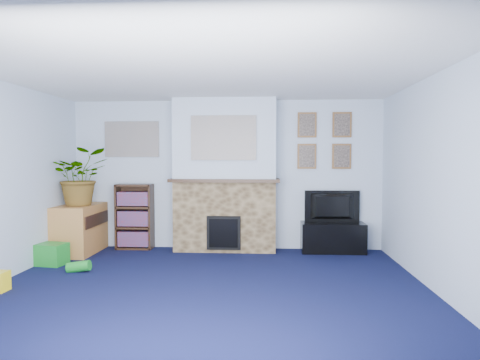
# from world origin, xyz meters

# --- Properties ---
(floor) EXTENTS (5.00, 4.50, 0.01)m
(floor) POSITION_xyz_m (0.00, 0.00, 0.00)
(floor) COLOR #0D1134
(floor) RESTS_ON ground
(ceiling) EXTENTS (5.00, 4.50, 0.01)m
(ceiling) POSITION_xyz_m (0.00, 0.00, 2.40)
(ceiling) COLOR white
(ceiling) RESTS_ON wall_back
(wall_back) EXTENTS (5.00, 0.04, 2.40)m
(wall_back) POSITION_xyz_m (0.00, 2.25, 1.20)
(wall_back) COLOR silver
(wall_back) RESTS_ON ground
(wall_front) EXTENTS (5.00, 0.04, 2.40)m
(wall_front) POSITION_xyz_m (0.00, -2.25, 1.20)
(wall_front) COLOR silver
(wall_front) RESTS_ON ground
(wall_right) EXTENTS (0.04, 4.50, 2.40)m
(wall_right) POSITION_xyz_m (2.50, 0.00, 1.20)
(wall_right) COLOR silver
(wall_right) RESTS_ON ground
(chimney_breast) EXTENTS (1.72, 0.50, 2.40)m
(chimney_breast) POSITION_xyz_m (0.00, 2.05, 1.18)
(chimney_breast) COLOR brown
(chimney_breast) RESTS_ON ground
(collage_main) EXTENTS (1.00, 0.03, 0.68)m
(collage_main) POSITION_xyz_m (0.00, 1.84, 1.78)
(collage_main) COLOR gray
(collage_main) RESTS_ON chimney_breast
(collage_left) EXTENTS (0.90, 0.03, 0.58)m
(collage_left) POSITION_xyz_m (-1.55, 2.23, 1.78)
(collage_left) COLOR gray
(collage_left) RESTS_ON wall_back
(portrait_tl) EXTENTS (0.30, 0.03, 0.40)m
(portrait_tl) POSITION_xyz_m (1.30, 2.23, 2.00)
(portrait_tl) COLOR brown
(portrait_tl) RESTS_ON wall_back
(portrait_tr) EXTENTS (0.30, 0.03, 0.40)m
(portrait_tr) POSITION_xyz_m (1.85, 2.23, 2.00)
(portrait_tr) COLOR brown
(portrait_tr) RESTS_ON wall_back
(portrait_bl) EXTENTS (0.30, 0.03, 0.40)m
(portrait_bl) POSITION_xyz_m (1.30, 2.23, 1.50)
(portrait_bl) COLOR brown
(portrait_bl) RESTS_ON wall_back
(portrait_br) EXTENTS (0.30, 0.03, 0.40)m
(portrait_br) POSITION_xyz_m (1.85, 2.23, 1.50)
(portrait_br) COLOR brown
(portrait_br) RESTS_ON wall_back
(tv_stand) EXTENTS (0.98, 0.41, 0.46)m
(tv_stand) POSITION_xyz_m (1.69, 2.03, 0.23)
(tv_stand) COLOR black
(tv_stand) RESTS_ON ground
(television) EXTENTS (0.86, 0.14, 0.50)m
(television) POSITION_xyz_m (1.69, 2.05, 0.71)
(television) COLOR black
(television) RESTS_ON tv_stand
(bookshelf) EXTENTS (0.58, 0.28, 1.05)m
(bookshelf) POSITION_xyz_m (-1.48, 2.11, 0.50)
(bookshelf) COLOR #311E12
(bookshelf) RESTS_ON ground
(sideboard) EXTENTS (0.53, 0.96, 0.75)m
(sideboard) POSITION_xyz_m (-2.24, 1.75, 0.35)
(sideboard) COLOR #B97A3B
(sideboard) RESTS_ON ground
(potted_plant) EXTENTS (1.03, 1.00, 0.88)m
(potted_plant) POSITION_xyz_m (-2.19, 1.70, 1.19)
(potted_plant) COLOR #26661E
(potted_plant) RESTS_ON sideboard
(mantel_clock) EXTENTS (0.09, 0.05, 0.12)m
(mantel_clock) POSITION_xyz_m (-0.07, 2.00, 1.22)
(mantel_clock) COLOR gold
(mantel_clock) RESTS_ON chimney_breast
(mantel_candle) EXTENTS (0.05, 0.05, 0.17)m
(mantel_candle) POSITION_xyz_m (0.28, 2.00, 1.23)
(mantel_candle) COLOR #B2BFC6
(mantel_candle) RESTS_ON chimney_breast
(mantel_teddy) EXTENTS (0.14, 0.14, 0.14)m
(mantel_teddy) POSITION_xyz_m (-0.58, 2.00, 1.22)
(mantel_teddy) COLOR gray
(mantel_teddy) RESTS_ON chimney_breast
(mantel_can) EXTENTS (0.06, 0.06, 0.11)m
(mantel_can) POSITION_xyz_m (0.70, 2.00, 1.21)
(mantel_can) COLOR yellow
(mantel_can) RESTS_ON chimney_breast
(green_crate) EXTENTS (0.41, 0.35, 0.30)m
(green_crate) POSITION_xyz_m (-2.30, 0.99, 0.14)
(green_crate) COLOR #198C26
(green_crate) RESTS_ON ground
(toy_ball) EXTENTS (0.17, 0.17, 0.17)m
(toy_ball) POSITION_xyz_m (-2.29, 1.20, 0.09)
(toy_ball) COLOR #198C26
(toy_ball) RESTS_ON ground
(toy_tube) EXTENTS (0.31, 0.14, 0.18)m
(toy_tube) POSITION_xyz_m (-1.77, 0.65, 0.07)
(toy_tube) COLOR #198C26
(toy_tube) RESTS_ON ground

